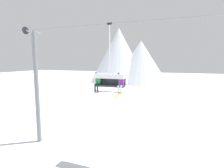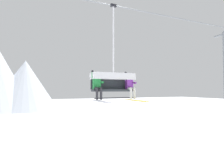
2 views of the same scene
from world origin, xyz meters
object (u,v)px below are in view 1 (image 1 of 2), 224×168
object	(u,v)px
skier_green	(98,82)
lift_tower_near	(36,85)
chairlift_chair	(110,77)
skier_purple	(121,83)

from	to	relation	value
skier_green	lift_tower_near	bearing A→B (deg)	171.40
lift_tower_near	skier_green	bearing A→B (deg)	-8.60
chairlift_chair	skier_purple	xyz separation A→B (m)	(0.80, -0.21, -0.33)
chairlift_chair	skier_green	distance (m)	0.90
chairlift_chair	skier_green	xyz separation A→B (m)	(-0.81, -0.21, -0.33)
lift_tower_near	chairlift_chair	xyz separation A→B (m)	(6.93, -0.71, 0.95)
lift_tower_near	skier_green	xyz separation A→B (m)	(6.12, -0.93, 0.62)
chairlift_chair	skier_purple	size ratio (longest dim) A/B	2.57
skier_green	skier_purple	distance (m)	1.61
chairlift_chair	lift_tower_near	bearing A→B (deg)	174.13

